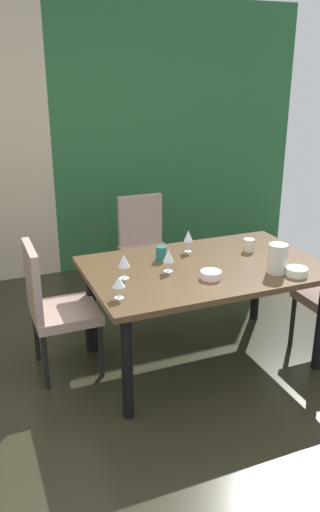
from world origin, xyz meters
TOP-DOWN VIEW (x-y plane):
  - ground_plane at (0.00, 0.00)m, footprint 5.25×5.23m
  - garden_window_panel at (1.26, 2.56)m, footprint 2.73×0.10m
  - dining_table at (0.53, 0.44)m, footprint 1.62×1.03m
  - chair_head_far at (0.54, 1.65)m, footprint 0.44×0.45m
  - chair_left_far at (-0.49, 0.69)m, footprint 0.45×0.44m
  - wine_glass_front at (0.25, 0.43)m, footprint 0.07×0.07m
  - wine_glass_corner at (0.54, 0.73)m, footprint 0.07×0.07m
  - wine_glass_near_shelf at (-0.18, 0.16)m, footprint 0.08×0.08m
  - wine_glass_south at (-0.06, 0.43)m, footprint 0.08×0.08m
  - serving_bowl_west at (1.01, 0.06)m, footprint 0.14×0.14m
  - serving_bowl_north at (0.46, 0.22)m, footprint 0.14×0.14m
  - cup_near_window at (0.29, 0.65)m, footprint 0.07×0.07m
  - cup_east at (0.97, 0.58)m, footprint 0.08×0.08m
  - pitcher_rear at (0.92, 0.15)m, footprint 0.14×0.13m

SIDE VIEW (x-z plane):
  - ground_plane at x=0.00m, z-range -0.02..0.00m
  - chair_head_far at x=0.54m, z-range 0.05..0.99m
  - chair_left_far at x=-0.49m, z-range 0.05..1.00m
  - dining_table at x=0.53m, z-range 0.29..1.04m
  - serving_bowl_north at x=0.46m, z-range 0.75..0.80m
  - serving_bowl_west at x=1.01m, z-range 0.75..0.80m
  - cup_east at x=0.97m, z-range 0.75..0.84m
  - cup_near_window at x=0.29m, z-range 0.75..0.85m
  - pitcher_rear at x=0.92m, z-range 0.75..0.95m
  - wine_glass_near_shelf at x=-0.18m, z-range 0.78..0.92m
  - wine_glass_front at x=0.25m, z-range 0.78..0.94m
  - wine_glass_corner at x=0.54m, z-range 0.78..0.95m
  - wine_glass_south at x=-0.06m, z-range 0.78..0.95m
  - garden_window_panel at x=1.26m, z-range 0.00..2.68m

